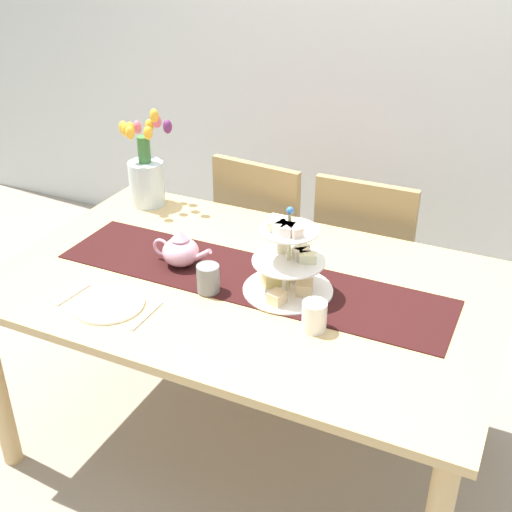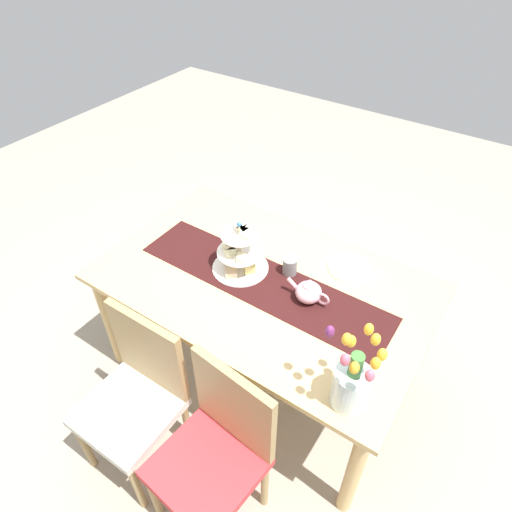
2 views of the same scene
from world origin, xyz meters
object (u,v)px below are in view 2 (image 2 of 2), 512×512
object	(u,v)px
chair_right	(137,392)
dining_table	(264,292)
mug_white_text	(235,235)
teapot	(309,292)
dinner_plate_left	(350,268)
tiered_cake_stand	(240,254)
knife_left	(326,258)
chair_left	(217,447)
tulip_vase	(352,381)
mug_grey	(290,266)
fork_left	(375,279)

from	to	relation	value
chair_right	dining_table	bearing A→B (deg)	-105.97
mug_white_text	teapot	bearing A→B (deg)	163.74
chair_right	dinner_plate_left	bearing A→B (deg)	-116.95
tiered_cake_stand	mug_white_text	xyz separation A→B (m)	(0.15, -0.17, -0.06)
knife_left	tiered_cake_stand	bearing A→B (deg)	43.72
chair_right	knife_left	bearing A→B (deg)	-110.54
dining_table	mug_white_text	world-z (taller)	mug_white_text
chair_left	tiered_cake_stand	xyz separation A→B (m)	(0.41, -0.76, 0.35)
dining_table	mug_white_text	bearing A→B (deg)	-28.28
dinner_plate_left	tulip_vase	bearing A→B (deg)	114.38
teapot	dining_table	bearing A→B (deg)	0.00
teapot	tulip_vase	distance (m)	0.57
mug_grey	mug_white_text	world-z (taller)	mug_grey
tulip_vase	dinner_plate_left	world-z (taller)	tulip_vase
dining_table	knife_left	distance (m)	0.39
tiered_cake_stand	mug_grey	distance (m)	0.27
tiered_cake_stand	teapot	bearing A→B (deg)	-179.85
teapot	mug_grey	world-z (taller)	teapot
chair_right	fork_left	distance (m)	1.31
tulip_vase	knife_left	distance (m)	0.87
tulip_vase	mug_white_text	world-z (taller)	tulip_vase
dining_table	teapot	size ratio (longest dim) A/B	7.12
teapot	mug_grey	xyz separation A→B (m)	(0.18, -0.12, -0.01)
chair_right	fork_left	bearing A→B (deg)	-122.72
tulip_vase	tiered_cake_stand	bearing A→B (deg)	-25.98
tiered_cake_stand	knife_left	xyz separation A→B (m)	(-0.34, -0.33, -0.10)
dining_table	mug_white_text	distance (m)	0.38
knife_left	chair_left	bearing A→B (deg)	93.77
dining_table	mug_grey	world-z (taller)	mug_grey
dining_table	tiered_cake_stand	xyz separation A→B (m)	(0.15, 0.00, 0.20)
chair_left	mug_grey	size ratio (longest dim) A/B	9.58
dining_table	dinner_plate_left	size ratio (longest dim) A/B	7.38
dining_table	mug_grey	size ratio (longest dim) A/B	17.88
fork_left	tulip_vase	bearing A→B (deg)	104.18
fork_left	chair_right	bearing A→B (deg)	57.28
chair_left	teapot	distance (m)	0.82
chair_left	dinner_plate_left	distance (m)	1.11
chair_left	tulip_vase	distance (m)	0.66
dinner_plate_left	fork_left	xyz separation A→B (m)	(-0.14, 0.00, -0.00)
dinner_plate_left	mug_white_text	distance (m)	0.66
chair_right	teapot	size ratio (longest dim) A/B	3.82
chair_left	dining_table	bearing A→B (deg)	-71.05
dining_table	chair_left	xyz separation A→B (m)	(-0.26, 0.76, -0.15)
teapot	dinner_plate_left	xyz separation A→B (m)	(-0.07, -0.33, -0.05)
chair_right	tiered_cake_stand	distance (m)	0.84
dining_table	tulip_vase	distance (m)	0.81
chair_left	mug_white_text	bearing A→B (deg)	-58.41
chair_left	tiered_cake_stand	bearing A→B (deg)	-61.39
dining_table	mug_grey	xyz separation A→B (m)	(-0.08, -0.12, 0.14)
knife_left	tulip_vase	bearing A→B (deg)	123.17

